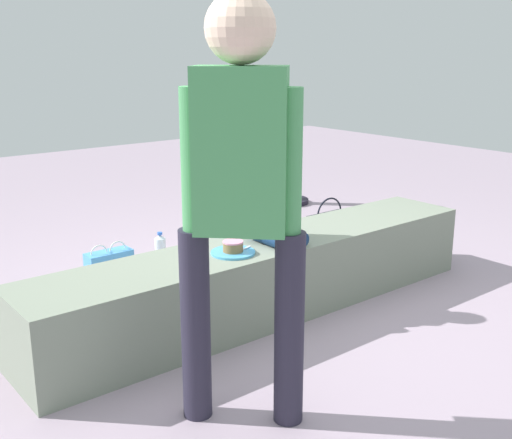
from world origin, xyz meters
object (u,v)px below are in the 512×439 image
(adult_standing, at_px, (241,178))
(child_seated, at_px, (268,201))
(cake_plate, at_px, (233,249))
(gift_bag, at_px, (110,275))
(water_bottle_near_gift, at_px, (72,298))
(handbag_black_leather, at_px, (329,230))
(water_bottle_far_side, at_px, (160,248))
(cake_box_white, at_px, (264,232))
(party_cup_red, at_px, (246,260))

(adult_standing, bearing_deg, child_seated, 44.69)
(cake_plate, relative_size, gift_bag, 0.66)
(cake_plate, bearing_deg, child_seated, 13.56)
(cake_plate, height_order, water_bottle_near_gift, cake_plate)
(gift_bag, xyz_separation_m, handbag_black_leather, (1.65, -0.08, -0.02))
(water_bottle_near_gift, height_order, water_bottle_far_side, water_bottle_near_gift)
(child_seated, relative_size, adult_standing, 0.31)
(cake_plate, xyz_separation_m, water_bottle_near_gift, (-0.56, 0.69, -0.33))
(water_bottle_far_side, relative_size, cake_box_white, 0.68)
(adult_standing, distance_m, handbag_black_leather, 2.36)
(gift_bag, bearing_deg, water_bottle_near_gift, -170.11)
(child_seated, distance_m, gift_bag, 1.01)
(cake_box_white, bearing_deg, handbag_black_leather, -61.04)
(gift_bag, bearing_deg, handbag_black_leather, -2.91)
(child_seated, relative_size, party_cup_red, 4.94)
(adult_standing, height_order, gift_bag, adult_standing)
(cake_box_white, height_order, handbag_black_leather, handbag_black_leather)
(adult_standing, bearing_deg, water_bottle_far_side, 68.70)
(adult_standing, xyz_separation_m, water_bottle_far_side, (0.71, 1.82, -0.85))
(adult_standing, relative_size, party_cup_red, 15.99)
(cake_box_white, bearing_deg, gift_bag, -166.06)
(adult_standing, distance_m, cake_plate, 0.95)
(cake_plate, xyz_separation_m, party_cup_red, (0.62, 0.69, -0.37))
(water_bottle_near_gift, xyz_separation_m, handbag_black_leather, (1.90, -0.04, 0.04))
(water_bottle_near_gift, relative_size, party_cup_red, 2.03)
(gift_bag, bearing_deg, cake_box_white, 13.94)
(adult_standing, relative_size, gift_bag, 4.62)
(cake_plate, height_order, water_bottle_far_side, cake_plate)
(water_bottle_far_side, distance_m, handbag_black_leather, 1.19)
(water_bottle_near_gift, xyz_separation_m, party_cup_red, (1.19, -0.00, -0.04))
(party_cup_red, relative_size, cake_box_white, 0.34)
(party_cup_red, xyz_separation_m, handbag_black_leather, (0.71, -0.04, 0.08))
(water_bottle_far_side, bearing_deg, cake_box_white, -5.05)
(adult_standing, bearing_deg, party_cup_red, 51.48)
(water_bottle_far_side, bearing_deg, adult_standing, -111.30)
(water_bottle_near_gift, bearing_deg, gift_bag, 9.89)
(child_seated, bearing_deg, gift_bag, 131.87)
(child_seated, height_order, adult_standing, adult_standing)
(cake_plate, bearing_deg, party_cup_red, 48.00)
(water_bottle_near_gift, distance_m, water_bottle_far_side, 0.94)
(gift_bag, distance_m, cake_box_white, 1.46)
(party_cup_red, height_order, handbag_black_leather, handbag_black_leather)
(child_seated, xyz_separation_m, handbag_black_leather, (1.05, 0.58, -0.48))
(cake_plate, relative_size, water_bottle_near_gift, 1.13)
(child_seated, bearing_deg, cake_plate, -166.44)
(adult_standing, xyz_separation_m, party_cup_red, (1.08, 1.35, -0.89))
(party_cup_red, bearing_deg, water_bottle_far_side, 127.86)
(gift_bag, distance_m, handbag_black_leather, 1.65)
(cake_plate, relative_size, cake_box_white, 0.77)
(water_bottle_far_side, bearing_deg, gift_bag, -143.45)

